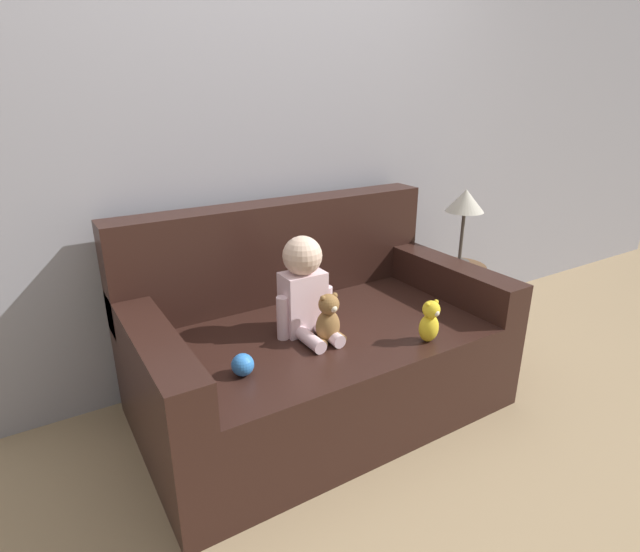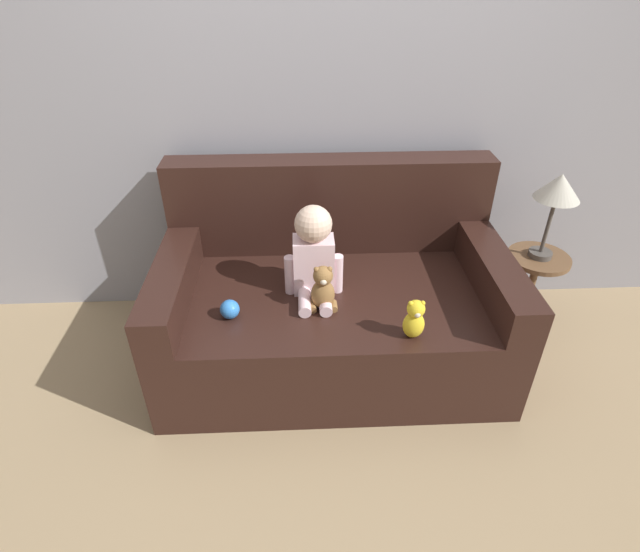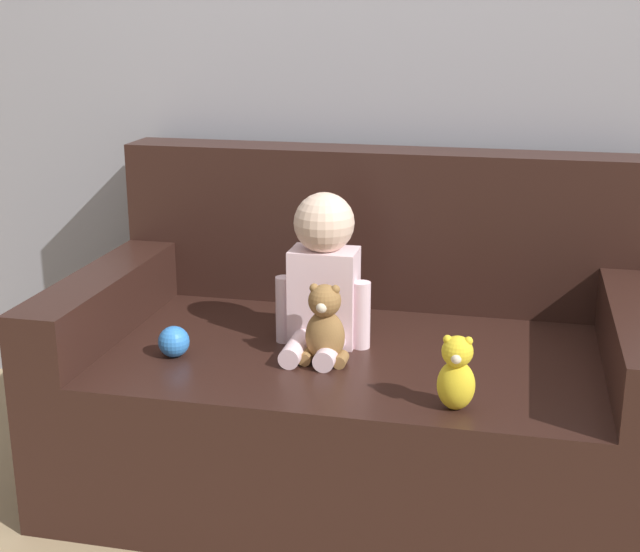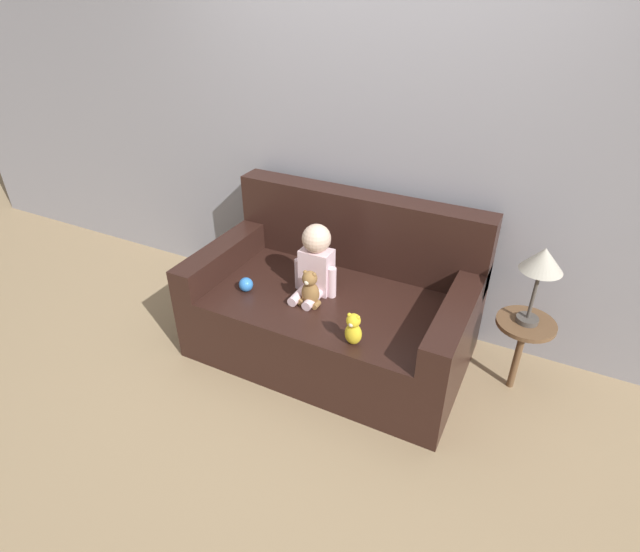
{
  "view_description": "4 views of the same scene",
  "coord_description": "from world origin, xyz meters",
  "px_view_note": "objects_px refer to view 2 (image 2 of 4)",
  "views": [
    {
      "loc": [
        -1.1,
        -1.77,
        1.47
      ],
      "look_at": [
        -0.02,
        -0.03,
        0.7
      ],
      "focal_mm": 28.0,
      "sensor_mm": 36.0,
      "label": 1
    },
    {
      "loc": [
        -0.16,
        -1.99,
        1.85
      ],
      "look_at": [
        -0.07,
        -0.02,
        0.53
      ],
      "focal_mm": 28.0,
      "sensor_mm": 36.0,
      "label": 2
    },
    {
      "loc": [
        0.43,
        -2.37,
        1.38
      ],
      "look_at": [
        -0.09,
        -0.08,
        0.67
      ],
      "focal_mm": 50.0,
      "sensor_mm": 36.0,
      "label": 3
    },
    {
      "loc": [
        1.09,
        -2.29,
        2.12
      ],
      "look_at": [
        -0.04,
        -0.09,
        0.61
      ],
      "focal_mm": 28.0,
      "sensor_mm": 36.0,
      "label": 4
    }
  ],
  "objects_px": {
    "couch": "(333,300)",
    "teddy_bear_brown": "(323,289)",
    "toy_ball": "(230,309)",
    "person_baby": "(314,254)",
    "side_table": "(550,218)",
    "plush_toy_side": "(414,319)"
  },
  "relations": [
    {
      "from": "couch",
      "to": "teddy_bear_brown",
      "type": "height_order",
      "value": "couch"
    },
    {
      "from": "teddy_bear_brown",
      "to": "toy_ball",
      "type": "relative_size",
      "value": 2.57
    },
    {
      "from": "couch",
      "to": "person_baby",
      "type": "distance_m",
      "value": 0.36
    },
    {
      "from": "side_table",
      "to": "plush_toy_side",
      "type": "bearing_deg",
      "value": -143.85
    },
    {
      "from": "person_baby",
      "to": "side_table",
      "type": "xyz_separation_m",
      "value": [
        1.2,
        0.22,
        0.05
      ]
    },
    {
      "from": "plush_toy_side",
      "to": "teddy_bear_brown",
      "type": "bearing_deg",
      "value": 149.24
    },
    {
      "from": "person_baby",
      "to": "couch",
      "type": "bearing_deg",
      "value": 41.51
    },
    {
      "from": "toy_ball",
      "to": "side_table",
      "type": "xyz_separation_m",
      "value": [
        1.58,
        0.41,
        0.21
      ]
    },
    {
      "from": "toy_ball",
      "to": "teddy_bear_brown",
      "type": "bearing_deg",
      "value": 6.89
    },
    {
      "from": "toy_ball",
      "to": "person_baby",
      "type": "bearing_deg",
      "value": 26.38
    },
    {
      "from": "toy_ball",
      "to": "side_table",
      "type": "relative_size",
      "value": 0.09
    },
    {
      "from": "plush_toy_side",
      "to": "side_table",
      "type": "distance_m",
      "value": 0.99
    },
    {
      "from": "person_baby",
      "to": "teddy_bear_brown",
      "type": "height_order",
      "value": "person_baby"
    },
    {
      "from": "couch",
      "to": "teddy_bear_brown",
      "type": "distance_m",
      "value": 0.33
    },
    {
      "from": "side_table",
      "to": "teddy_bear_brown",
      "type": "bearing_deg",
      "value": -162.94
    },
    {
      "from": "toy_ball",
      "to": "side_table",
      "type": "height_order",
      "value": "side_table"
    },
    {
      "from": "teddy_bear_brown",
      "to": "toy_ball",
      "type": "bearing_deg",
      "value": -173.11
    },
    {
      "from": "toy_ball",
      "to": "plush_toy_side",
      "type": "bearing_deg",
      "value": -12.19
    },
    {
      "from": "plush_toy_side",
      "to": "side_table",
      "type": "bearing_deg",
      "value": 36.15
    },
    {
      "from": "couch",
      "to": "toy_ball",
      "type": "xyz_separation_m",
      "value": [
        -0.48,
        -0.28,
        0.17
      ]
    },
    {
      "from": "couch",
      "to": "person_baby",
      "type": "height_order",
      "value": "couch"
    },
    {
      "from": "teddy_bear_brown",
      "to": "side_table",
      "type": "xyz_separation_m",
      "value": [
        1.16,
        0.36,
        0.15
      ]
    }
  ]
}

